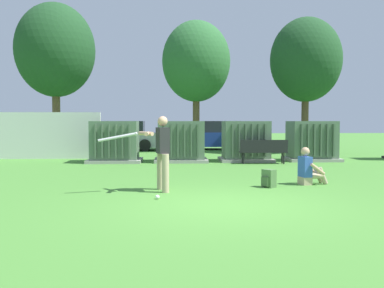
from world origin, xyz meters
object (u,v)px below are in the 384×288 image
parked_car_leftmost (123,137)px  parked_car_left_of_center (219,136)px  park_bench (264,150)px  transformer_mid_west (181,142)px  seated_spectator (309,170)px  backpack (269,179)px  transformer_west (115,142)px  transformer_mid_east (246,142)px  batter (160,149)px  transformer_east (312,141)px  sports_ball (157,197)px

parked_car_leftmost → parked_car_left_of_center: bearing=6.0°
park_bench → transformer_mid_west: bearing=161.3°
seated_spectator → backpack: size_ratio=2.19×
seated_spectator → parked_car_left_of_center: parked_car_left_of_center is taller
transformer_west → seated_spectator: (5.76, -6.29, -0.41)m
seated_spectator → transformer_mid_east: bearing=94.6°
parked_car_left_of_center → transformer_mid_east: bearing=-87.7°
park_bench → batter: (-3.74, -6.18, 0.44)m
transformer_east → batter: (-6.00, -7.43, 0.19)m
transformer_east → park_bench: (-2.26, -1.25, -0.25)m
sports_ball → backpack: (2.68, 1.48, 0.17)m
parked_car_leftmost → park_bench: bearing=-51.9°
transformer_east → transformer_west: bearing=-178.0°
transformer_mid_east → batter: size_ratio=1.21×
parked_car_left_of_center → backpack: bearing=-91.3°
parked_car_leftmost → batter: bearing=-80.1°
park_bench → transformer_west: bearing=170.3°
sports_ball → backpack: bearing=28.9°
transformer_west → transformer_mid_west: same height
transformer_east → batter: size_ratio=1.21×
transformer_mid_west → backpack: 7.11m
transformer_mid_east → parked_car_leftmost: same height
transformer_mid_east → parked_car_leftmost: bearing=130.3°
transformer_mid_west → park_bench: size_ratio=1.16×
transformer_mid_east → backpack: bearing=-95.1°
transformer_east → seated_spectator: bearing=-108.7°
transformer_west → transformer_mid_west: (2.61, 0.07, 0.00)m
batter → seated_spectator: 3.92m
transformer_mid_east → transformer_east: 2.74m
transformer_mid_east → batter: 8.03m
parked_car_leftmost → transformer_east: bearing=-38.1°
batter → parked_car_left_of_center: size_ratio=0.41×
park_bench → sports_ball: park_bench is taller
sports_ball → backpack: 3.06m
transformer_mid_east → parked_car_left_of_center: size_ratio=0.50×
backpack → parked_car_leftmost: 14.55m
transformer_east → parked_car_left_of_center: size_ratio=0.50×
sports_ball → transformer_mid_east: bearing=68.5°
transformer_west → sports_ball: transformer_west is taller
batter → seated_spectator: size_ratio=1.81×
park_bench → backpack: park_bench is taller
park_bench → backpack: size_ratio=4.11×
transformer_mid_west → park_bench: transformer_mid_west is taller
sports_ball → parked_car_leftmost: (-2.41, 15.10, 0.71)m
transformer_west → backpack: (4.63, -6.72, -0.57)m
backpack → seated_spectator: bearing=20.9°
seated_spectator → transformer_east: bearing=71.3°
transformer_mid_east → parked_car_leftmost: size_ratio=0.50×
transformer_mid_east → seated_spectator: size_ratio=2.18×
transformer_west → parked_car_leftmost: (-0.46, 6.90, -0.04)m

